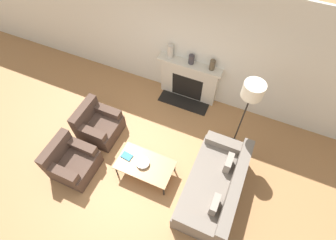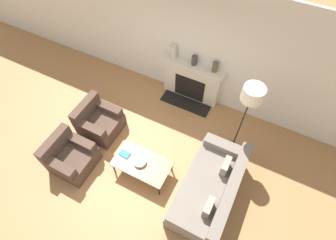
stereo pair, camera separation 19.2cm
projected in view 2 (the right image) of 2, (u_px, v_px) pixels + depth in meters
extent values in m
plane|color=#A87547|center=(133.00, 172.00, 5.48)|extent=(18.00, 18.00, 0.00)
cube|color=silver|center=(189.00, 44.00, 5.64)|extent=(18.00, 0.06, 2.90)
cube|color=beige|center=(191.00, 82.00, 6.29)|extent=(1.39, 0.20, 1.03)
cube|color=black|center=(190.00, 88.00, 6.36)|extent=(0.76, 0.04, 0.67)
cube|color=black|center=(185.00, 103.00, 6.55)|extent=(1.25, 0.40, 0.02)
cube|color=beige|center=(193.00, 66.00, 5.83)|extent=(1.51, 0.28, 0.05)
cube|color=slate|center=(208.00, 189.00, 5.05)|extent=(0.95, 1.93, 0.42)
cube|color=slate|center=(231.00, 191.00, 4.63)|extent=(0.20, 1.93, 0.36)
cube|color=slate|center=(226.00, 147.00, 5.25)|extent=(0.87, 0.22, 0.19)
cube|color=slate|center=(191.00, 226.00, 4.36)|extent=(0.87, 0.22, 0.19)
cube|color=gray|center=(226.00, 166.00, 4.95)|extent=(0.12, 0.32, 0.28)
cube|color=gray|center=(208.00, 207.00, 4.51)|extent=(0.12, 0.32, 0.28)
cube|color=#4C382D|center=(74.00, 160.00, 5.43)|extent=(0.80, 0.81, 0.38)
cube|color=#4C382D|center=(55.00, 144.00, 5.20)|extent=(0.18, 0.81, 0.40)
cube|color=#4C382D|center=(59.00, 167.00, 5.04)|extent=(0.72, 0.18, 0.18)
cube|color=#4C382D|center=(80.00, 141.00, 5.37)|extent=(0.72, 0.18, 0.18)
cube|color=#4C382D|center=(102.00, 125.00, 5.94)|extent=(0.80, 0.81, 0.38)
cube|color=#4C382D|center=(86.00, 110.00, 5.71)|extent=(0.18, 0.81, 0.40)
cube|color=#4C382D|center=(90.00, 129.00, 5.55)|extent=(0.72, 0.18, 0.18)
cube|color=#4C382D|center=(107.00, 108.00, 5.88)|extent=(0.72, 0.18, 0.18)
cube|color=olive|center=(142.00, 163.00, 5.19)|extent=(1.13, 0.64, 0.03)
cylinder|color=black|center=(114.00, 168.00, 5.34)|extent=(0.03, 0.03, 0.36)
cylinder|color=black|center=(159.00, 191.00, 5.06)|extent=(0.03, 0.03, 0.36)
cylinder|color=black|center=(128.00, 147.00, 5.63)|extent=(0.03, 0.03, 0.36)
cylinder|color=black|center=(172.00, 167.00, 5.35)|extent=(0.03, 0.03, 0.36)
cylinder|color=silver|center=(140.00, 162.00, 5.18)|extent=(0.09, 0.09, 0.02)
cylinder|color=silver|center=(140.00, 161.00, 5.15)|extent=(0.26, 0.26, 0.05)
cube|color=teal|center=(125.00, 154.00, 5.28)|extent=(0.23, 0.17, 0.02)
cylinder|color=black|center=(232.00, 147.00, 5.82)|extent=(0.28, 0.28, 0.03)
cylinder|color=black|center=(240.00, 125.00, 5.13)|extent=(0.03, 0.03, 1.67)
cylinder|color=silver|center=(253.00, 94.00, 4.37)|extent=(0.38, 0.38, 0.28)
cylinder|color=beige|center=(174.00, 51.00, 5.82)|extent=(0.13, 0.13, 0.33)
cylinder|color=#3D383D|center=(194.00, 60.00, 5.74)|extent=(0.13, 0.13, 0.22)
cylinder|color=brown|center=(215.00, 67.00, 5.60)|extent=(0.12, 0.12, 0.24)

